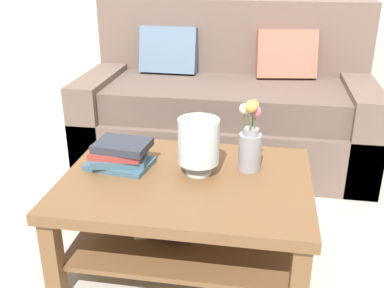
{
  "coord_description": "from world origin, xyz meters",
  "views": [
    {
      "loc": [
        0.33,
        -2.04,
        1.37
      ],
      "look_at": [
        -0.0,
        -0.11,
        0.53
      ],
      "focal_mm": 42.41,
      "sensor_mm": 36.0,
      "label": 1
    }
  ],
  "objects_px": {
    "coffee_table": "(185,200)",
    "flower_pitcher": "(250,142)",
    "couch": "(226,108)",
    "glass_hurricane_vase": "(199,142)",
    "book_stack_main": "(120,155)"
  },
  "relations": [
    {
      "from": "coffee_table",
      "to": "flower_pitcher",
      "type": "xyz_separation_m",
      "value": [
        0.28,
        0.13,
        0.26
      ]
    },
    {
      "from": "couch",
      "to": "coffee_table",
      "type": "bearing_deg",
      "value": -93.11
    },
    {
      "from": "coffee_table",
      "to": "flower_pitcher",
      "type": "height_order",
      "value": "flower_pitcher"
    },
    {
      "from": "glass_hurricane_vase",
      "to": "book_stack_main",
      "type": "bearing_deg",
      "value": 178.72
    },
    {
      "from": "coffee_table",
      "to": "book_stack_main",
      "type": "relative_size",
      "value": 3.49
    },
    {
      "from": "coffee_table",
      "to": "flower_pitcher",
      "type": "distance_m",
      "value": 0.4
    },
    {
      "from": "couch",
      "to": "book_stack_main",
      "type": "distance_m",
      "value": 1.22
    },
    {
      "from": "couch",
      "to": "glass_hurricane_vase",
      "type": "distance_m",
      "value": 1.18
    },
    {
      "from": "book_stack_main",
      "to": "couch",
      "type": "bearing_deg",
      "value": 71.44
    },
    {
      "from": "flower_pitcher",
      "to": "couch",
      "type": "bearing_deg",
      "value": 100.95
    },
    {
      "from": "couch",
      "to": "coffee_table",
      "type": "distance_m",
      "value": 1.22
    },
    {
      "from": "book_stack_main",
      "to": "flower_pitcher",
      "type": "bearing_deg",
      "value": 6.41
    },
    {
      "from": "glass_hurricane_vase",
      "to": "flower_pitcher",
      "type": "distance_m",
      "value": 0.24
    },
    {
      "from": "coffee_table",
      "to": "book_stack_main",
      "type": "bearing_deg",
      "value": 168.58
    },
    {
      "from": "couch",
      "to": "glass_hurricane_vase",
      "type": "bearing_deg",
      "value": -90.77
    }
  ]
}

